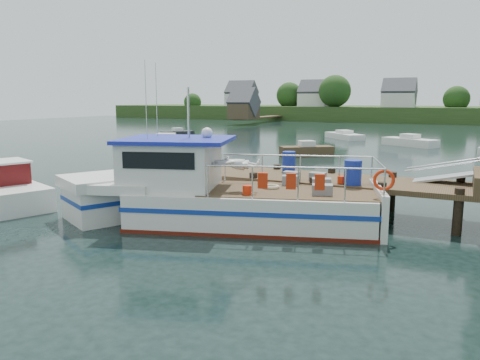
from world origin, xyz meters
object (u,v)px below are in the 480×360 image
at_px(moored_rowboat, 307,150).
at_px(moored_a, 166,140).
at_px(lobster_boat, 212,195).
at_px(dock, 447,163).
at_px(moored_d, 344,136).
at_px(moored_e, 177,133).
at_px(moored_b, 410,142).

bearing_deg(moored_rowboat, moored_a, 162.90).
bearing_deg(lobster_boat, moored_rowboat, 81.32).
xyz_separation_m(dock, moored_d, (-11.90, 34.86, -1.87)).
relative_size(moored_rowboat, moored_e, 1.06).
xyz_separation_m(moored_b, moored_d, (-7.64, 5.52, -0.07)).
bearing_deg(moored_d, moored_b, -47.83).
xyz_separation_m(moored_a, moored_b, (21.96, 8.96, 0.01)).
bearing_deg(moored_d, lobster_boat, -95.67).
bearing_deg(moored_b, moored_rowboat, -123.98).
bearing_deg(moored_rowboat, moored_d, 86.63).
height_order(dock, lobster_boat, lobster_boat).
xyz_separation_m(lobster_boat, moored_rowboat, (-3.19, 21.21, -0.61)).
distance_m(moored_a, moored_e, 9.73).
height_order(moored_a, moored_b, moored_b).
bearing_deg(moored_d, moored_rowboat, -98.45).
bearing_deg(moored_rowboat, moored_b, 53.81).
xyz_separation_m(dock, moored_e, (-30.59, 29.08, -1.84)).
xyz_separation_m(moored_rowboat, moored_b, (6.57, 11.73, -0.02)).
xyz_separation_m(moored_rowboat, moored_a, (-15.39, 2.77, -0.03)).
bearing_deg(dock, moored_rowboat, 121.58).
bearing_deg(dock, moored_d, 108.84).
relative_size(moored_b, moored_e, 1.39).
xyz_separation_m(dock, moored_rowboat, (-10.83, 17.62, -1.79)).
relative_size(dock, lobster_boat, 1.38).
distance_m(dock, moored_e, 42.24).
relative_size(lobster_boat, moored_rowboat, 2.87).
bearing_deg(moored_e, dock, -20.06).
bearing_deg(moored_a, moored_rowboat, -12.72).
height_order(dock, moored_a, dock).
distance_m(lobster_boat, moored_d, 38.70).
relative_size(dock, moored_a, 2.56).
height_order(dock, moored_b, dock).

